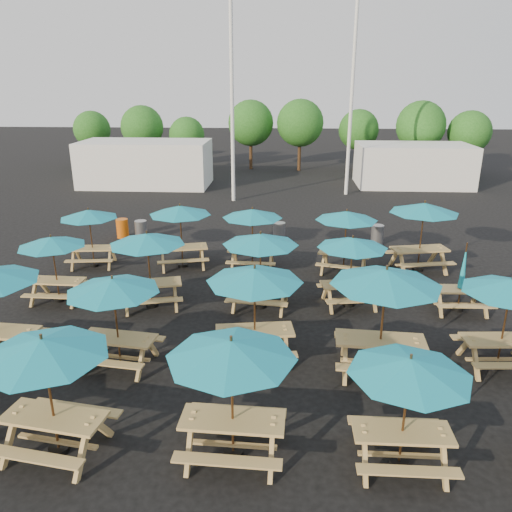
# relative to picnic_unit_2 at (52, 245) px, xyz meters

# --- Properties ---
(ground) EXTENTS (120.00, 120.00, 0.00)m
(ground) POSITION_rel_picnic_unit_2_xyz_m (5.95, -0.15, -1.80)
(ground) COLOR black
(ground) RESTS_ON ground
(picnic_unit_2) EXTENTS (2.03, 2.03, 2.06)m
(picnic_unit_2) POSITION_rel_picnic_unit_2_xyz_m (0.00, 0.00, 0.00)
(picnic_unit_2) COLOR tan
(picnic_unit_2) RESTS_ON ground
(picnic_unit_3) EXTENTS (2.23, 2.23, 2.12)m
(picnic_unit_3) POSITION_rel_picnic_unit_2_xyz_m (-0.05, 3.05, 0.05)
(picnic_unit_3) COLOR tan
(picnic_unit_3) RESTS_ON ground
(picnic_unit_4) EXTENTS (2.54, 2.54, 2.33)m
(picnic_unit_4) POSITION_rel_picnic_unit_2_xyz_m (2.82, -6.43, 0.23)
(picnic_unit_4) COLOR tan
(picnic_unit_4) RESTS_ON ground
(picnic_unit_5) EXTENTS (2.39, 2.39, 2.22)m
(picnic_unit_5) POSITION_rel_picnic_unit_2_xyz_m (3.02, -3.49, 0.14)
(picnic_unit_5) COLOR tan
(picnic_unit_5) RESTS_ON ground
(picnic_unit_6) EXTENTS (2.66, 2.66, 2.29)m
(picnic_unit_6) POSITION_rel_picnic_unit_2_xyz_m (2.93, -0.22, 0.20)
(picnic_unit_6) COLOR tan
(picnic_unit_6) RESTS_ON ground
(picnic_unit_7) EXTENTS (2.65, 2.65, 2.28)m
(picnic_unit_7) POSITION_rel_picnic_unit_2_xyz_m (3.18, 3.17, 0.19)
(picnic_unit_7) COLOR tan
(picnic_unit_7) RESTS_ON ground
(picnic_unit_8) EXTENTS (2.33, 2.33, 2.34)m
(picnic_unit_8) POSITION_rel_picnic_unit_2_xyz_m (5.99, -6.33, 0.24)
(picnic_unit_8) COLOR tan
(picnic_unit_8) RESTS_ON ground
(picnic_unit_9) EXTENTS (2.55, 2.55, 2.36)m
(picnic_unit_9) POSITION_rel_picnic_unit_2_xyz_m (6.17, -3.01, 0.26)
(picnic_unit_9) COLOR tan
(picnic_unit_9) RESTS_ON ground
(picnic_unit_10) EXTENTS (2.45, 2.45, 2.29)m
(picnic_unit_10) POSITION_rel_picnic_unit_2_xyz_m (6.16, -0.09, 0.20)
(picnic_unit_10) COLOR tan
(picnic_unit_10) RESTS_ON ground
(picnic_unit_11) EXTENTS (2.19, 2.19, 2.20)m
(picnic_unit_11) POSITION_rel_picnic_unit_2_xyz_m (5.72, 3.14, 0.12)
(picnic_unit_11) COLOR tan
(picnic_unit_11) RESTS_ON ground
(picnic_unit_12) EXTENTS (2.05, 2.05, 2.15)m
(picnic_unit_12) POSITION_rel_picnic_unit_2_xyz_m (8.91, -6.40, 0.07)
(picnic_unit_12) COLOR tan
(picnic_unit_12) RESTS_ON ground
(picnic_unit_13) EXTENTS (2.61, 2.61, 2.56)m
(picnic_unit_13) POSITION_rel_picnic_unit_2_xyz_m (9.05, -3.43, 0.43)
(picnic_unit_13) COLOR tan
(picnic_unit_13) RESTS_ON ground
(picnic_unit_14) EXTENTS (2.34, 2.34, 2.14)m
(picnic_unit_14) POSITION_rel_picnic_unit_2_xyz_m (8.80, 0.18, 0.07)
(picnic_unit_14) COLOR tan
(picnic_unit_14) RESTS_ON ground
(picnic_unit_15) EXTENTS (2.57, 2.57, 2.23)m
(picnic_unit_15) POSITION_rel_picnic_unit_2_xyz_m (8.93, 2.94, 0.14)
(picnic_unit_15) COLOR tan
(picnic_unit_15) RESTS_ON ground
(picnic_unit_17) EXTENTS (2.28, 2.28, 2.25)m
(picnic_unit_17) POSITION_rel_picnic_unit_2_xyz_m (11.88, -3.07, 0.16)
(picnic_unit_17) COLOR tan
(picnic_unit_17) RESTS_ON ground
(picnic_unit_18) EXTENTS (1.67, 1.46, 2.09)m
(picnic_unit_18) POSITION_rel_picnic_unit_2_xyz_m (11.95, 0.03, -0.94)
(picnic_unit_18) COLOR tan
(picnic_unit_18) RESTS_ON ground
(picnic_unit_19) EXTENTS (2.76, 2.76, 2.47)m
(picnic_unit_19) POSITION_rel_picnic_unit_2_xyz_m (11.58, 3.29, 0.35)
(picnic_unit_19) COLOR tan
(picnic_unit_19) RESTS_ON ground
(waste_bin_0) EXTENTS (0.50, 0.50, 0.81)m
(waste_bin_0) POSITION_rel_picnic_unit_2_xyz_m (-0.09, 6.56, -1.39)
(waste_bin_0) COLOR #C3530B
(waste_bin_0) RESTS_ON ground
(waste_bin_1) EXTENTS (0.50, 0.50, 0.81)m
(waste_bin_1) POSITION_rel_picnic_unit_2_xyz_m (0.79, 6.34, -1.39)
(waste_bin_1) COLOR gray
(waste_bin_1) RESTS_ON ground
(waste_bin_2) EXTENTS (0.50, 0.50, 0.81)m
(waste_bin_2) POSITION_rel_picnic_unit_2_xyz_m (6.62, 6.39, -1.39)
(waste_bin_2) COLOR gray
(waste_bin_2) RESTS_ON ground
(waste_bin_3) EXTENTS (0.50, 0.50, 0.81)m
(waste_bin_3) POSITION_rel_picnic_unit_2_xyz_m (10.64, 6.24, -1.39)
(waste_bin_3) COLOR gray
(waste_bin_3) RESTS_ON ground
(mast_0) EXTENTS (0.20, 0.20, 12.00)m
(mast_0) POSITION_rel_picnic_unit_2_xyz_m (3.95, 13.85, 4.20)
(mast_0) COLOR silver
(mast_0) RESTS_ON ground
(mast_1) EXTENTS (0.20, 0.20, 12.00)m
(mast_1) POSITION_rel_picnic_unit_2_xyz_m (10.45, 15.85, 4.20)
(mast_1) COLOR silver
(mast_1) RESTS_ON ground
(event_tent_0) EXTENTS (8.00, 4.00, 2.80)m
(event_tent_0) POSITION_rel_picnic_unit_2_xyz_m (-2.05, 17.85, -0.40)
(event_tent_0) COLOR silver
(event_tent_0) RESTS_ON ground
(event_tent_1) EXTENTS (7.00, 4.00, 2.60)m
(event_tent_1) POSITION_rel_picnic_unit_2_xyz_m (14.95, 18.85, -0.50)
(event_tent_1) COLOR silver
(event_tent_1) RESTS_ON ground
(tree_0) EXTENTS (2.80, 2.80, 4.24)m
(tree_0) POSITION_rel_picnic_unit_2_xyz_m (-8.12, 25.10, 1.03)
(tree_0) COLOR #382314
(tree_0) RESTS_ON ground
(tree_1) EXTENTS (3.11, 3.11, 4.72)m
(tree_1) POSITION_rel_picnic_unit_2_xyz_m (-3.80, 23.75, 1.36)
(tree_1) COLOR #382314
(tree_1) RESTS_ON ground
(tree_2) EXTENTS (2.59, 2.59, 3.93)m
(tree_2) POSITION_rel_picnic_unit_2_xyz_m (-0.44, 23.50, 0.83)
(tree_2) COLOR #382314
(tree_2) RESTS_ON ground
(tree_3) EXTENTS (3.36, 3.36, 5.09)m
(tree_3) POSITION_rel_picnic_unit_2_xyz_m (4.19, 24.57, 1.61)
(tree_3) COLOR #382314
(tree_3) RESTS_ON ground
(tree_4) EXTENTS (3.41, 3.41, 5.17)m
(tree_4) POSITION_rel_picnic_unit_2_xyz_m (7.85, 24.11, 1.66)
(tree_4) COLOR #382314
(tree_4) RESTS_ON ground
(tree_5) EXTENTS (2.94, 2.94, 4.45)m
(tree_5) POSITION_rel_picnic_unit_2_xyz_m (12.17, 24.52, 1.18)
(tree_5) COLOR #382314
(tree_5) RESTS_ON ground
(tree_6) EXTENTS (3.38, 3.38, 5.13)m
(tree_6) POSITION_rel_picnic_unit_2_xyz_m (16.18, 22.75, 1.63)
(tree_6) COLOR #382314
(tree_6) RESTS_ON ground
(tree_7) EXTENTS (2.95, 2.95, 4.48)m
(tree_7) POSITION_rel_picnic_unit_2_xyz_m (19.57, 22.77, 1.20)
(tree_7) COLOR #382314
(tree_7) RESTS_ON ground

